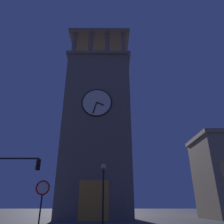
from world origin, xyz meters
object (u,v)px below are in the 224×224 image
(traffic_signal_near, at_px, (7,176))
(no_horn_sign, at_px, (42,192))
(street_lamp, at_px, (103,181))
(clocktower, at_px, (98,128))

(traffic_signal_near, bearing_deg, no_horn_sign, 141.63)
(traffic_signal_near, relative_size, no_horn_sign, 1.85)
(traffic_signal_near, height_order, no_horn_sign, traffic_signal_near)
(street_lamp, xyz_separation_m, no_horn_sign, (3.08, 5.87, -1.17))
(street_lamp, distance_m, no_horn_sign, 6.74)
(no_horn_sign, bearing_deg, street_lamp, -117.70)
(street_lamp, bearing_deg, clocktower, -82.88)
(street_lamp, height_order, no_horn_sign, street_lamp)
(clocktower, distance_m, traffic_signal_near, 16.01)
(street_lamp, bearing_deg, no_horn_sign, 62.30)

